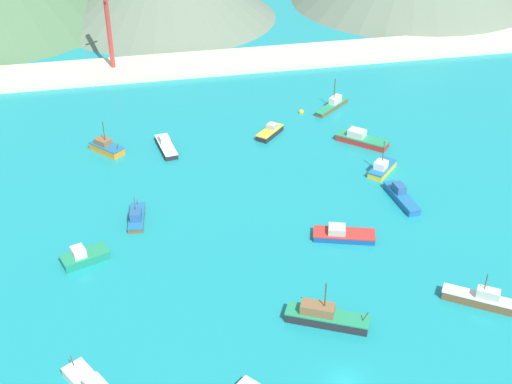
{
  "coord_description": "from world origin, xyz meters",
  "views": [
    {
      "loc": [
        -21.79,
        -52.74,
        62.87
      ],
      "look_at": [
        -2.18,
        42.46,
        0.73
      ],
      "focal_mm": 47.78,
      "sensor_mm": 36.0,
      "label": 1
    }
  ],
  "objects_px": {
    "fishing_boat_5": "(136,217)",
    "fishing_boat_6": "(401,196)",
    "fishing_boat_14": "(166,146)",
    "buoy_0": "(301,112)",
    "fishing_boat_13": "(325,316)",
    "fishing_boat_10": "(333,105)",
    "fishing_boat_7": "(270,132)",
    "fishing_boat_2": "(382,168)",
    "fishing_boat_8": "(84,256)",
    "fishing_boat_3": "(479,298)",
    "fishing_boat_15": "(106,147)",
    "fishing_boat_4": "(343,234)",
    "fishing_boat_0": "(361,139)",
    "radio_tower": "(107,13)"
  },
  "relations": [
    {
      "from": "fishing_boat_7",
      "to": "fishing_boat_13",
      "type": "height_order",
      "value": "fishing_boat_13"
    },
    {
      "from": "fishing_boat_15",
      "to": "fishing_boat_4",
      "type": "bearing_deg",
      "value": -45.09
    },
    {
      "from": "fishing_boat_7",
      "to": "fishing_boat_14",
      "type": "bearing_deg",
      "value": -175.64
    },
    {
      "from": "fishing_boat_13",
      "to": "buoy_0",
      "type": "xyz_separation_m",
      "value": [
        13.07,
        61.49,
        -0.88
      ]
    },
    {
      "from": "fishing_boat_13",
      "to": "fishing_boat_0",
      "type": "bearing_deg",
      "value": 65.59
    },
    {
      "from": "fishing_boat_8",
      "to": "buoy_0",
      "type": "relative_size",
      "value": 6.81
    },
    {
      "from": "fishing_boat_13",
      "to": "fishing_boat_3",
      "type": "bearing_deg",
      "value": -2.08
    },
    {
      "from": "fishing_boat_10",
      "to": "fishing_boat_7",
      "type": "bearing_deg",
      "value": -149.64
    },
    {
      "from": "fishing_boat_8",
      "to": "fishing_boat_15",
      "type": "relative_size",
      "value": 1.05
    },
    {
      "from": "fishing_boat_6",
      "to": "buoy_0",
      "type": "bearing_deg",
      "value": 102.29
    },
    {
      "from": "fishing_boat_7",
      "to": "fishing_boat_10",
      "type": "relative_size",
      "value": 0.74
    },
    {
      "from": "fishing_boat_0",
      "to": "fishing_boat_14",
      "type": "height_order",
      "value": "fishing_boat_0"
    },
    {
      "from": "fishing_boat_13",
      "to": "fishing_boat_10",
      "type": "bearing_deg",
      "value": 72.06
    },
    {
      "from": "fishing_boat_7",
      "to": "buoy_0",
      "type": "bearing_deg",
      "value": 44.68
    },
    {
      "from": "fishing_boat_15",
      "to": "fishing_boat_0",
      "type": "bearing_deg",
      "value": -7.71
    },
    {
      "from": "fishing_boat_5",
      "to": "fishing_boat_6",
      "type": "relative_size",
      "value": 0.8
    },
    {
      "from": "radio_tower",
      "to": "fishing_boat_3",
      "type": "bearing_deg",
      "value": -63.46
    },
    {
      "from": "fishing_boat_0",
      "to": "buoy_0",
      "type": "distance_m",
      "value": 17.19
    },
    {
      "from": "fishing_boat_14",
      "to": "buoy_0",
      "type": "distance_m",
      "value": 30.91
    },
    {
      "from": "fishing_boat_4",
      "to": "fishing_boat_10",
      "type": "bearing_deg",
      "value": 74.87
    },
    {
      "from": "fishing_boat_6",
      "to": "fishing_boat_7",
      "type": "xyz_separation_m",
      "value": [
        -16.39,
        27.36,
        -0.07
      ]
    },
    {
      "from": "fishing_boat_4",
      "to": "fishing_boat_13",
      "type": "distance_m",
      "value": 19.18
    },
    {
      "from": "fishing_boat_2",
      "to": "radio_tower",
      "type": "height_order",
      "value": "radio_tower"
    },
    {
      "from": "fishing_boat_6",
      "to": "fishing_boat_13",
      "type": "xyz_separation_m",
      "value": [
        -20.88,
        -25.64,
        0.23
      ]
    },
    {
      "from": "fishing_boat_8",
      "to": "fishing_boat_15",
      "type": "bearing_deg",
      "value": 83.33
    },
    {
      "from": "fishing_boat_2",
      "to": "buoy_0",
      "type": "xyz_separation_m",
      "value": [
        -7.93,
        26.48,
        -0.71
      ]
    },
    {
      "from": "fishing_boat_3",
      "to": "fishing_boat_8",
      "type": "relative_size",
      "value": 1.21
    },
    {
      "from": "fishing_boat_15",
      "to": "buoy_0",
      "type": "xyz_separation_m",
      "value": [
        40.29,
        8.71,
        -0.77
      ]
    },
    {
      "from": "fishing_boat_4",
      "to": "fishing_boat_7",
      "type": "bearing_deg",
      "value": 95.69
    },
    {
      "from": "radio_tower",
      "to": "buoy_0",
      "type": "bearing_deg",
      "value": -38.85
    },
    {
      "from": "fishing_boat_5",
      "to": "fishing_boat_8",
      "type": "distance_m",
      "value": 12.12
    },
    {
      "from": "fishing_boat_0",
      "to": "fishing_boat_13",
      "type": "height_order",
      "value": "fishing_boat_13"
    },
    {
      "from": "fishing_boat_0",
      "to": "fishing_boat_3",
      "type": "relative_size",
      "value": 1.07
    },
    {
      "from": "fishing_boat_2",
      "to": "fishing_boat_6",
      "type": "height_order",
      "value": "fishing_boat_2"
    },
    {
      "from": "fishing_boat_13",
      "to": "fishing_boat_14",
      "type": "height_order",
      "value": "fishing_boat_13"
    },
    {
      "from": "fishing_boat_3",
      "to": "buoy_0",
      "type": "distance_m",
      "value": 62.85
    },
    {
      "from": "fishing_boat_7",
      "to": "fishing_boat_10",
      "type": "xyz_separation_m",
      "value": [
        15.64,
        9.16,
        0.05
      ]
    },
    {
      "from": "fishing_boat_2",
      "to": "fishing_boat_14",
      "type": "height_order",
      "value": "fishing_boat_2"
    },
    {
      "from": "fishing_boat_10",
      "to": "fishing_boat_3",
      "type": "bearing_deg",
      "value": -88.72
    },
    {
      "from": "fishing_boat_5",
      "to": "fishing_boat_15",
      "type": "bearing_deg",
      "value": 99.97
    },
    {
      "from": "fishing_boat_6",
      "to": "fishing_boat_4",
      "type": "bearing_deg",
      "value": -147.38
    },
    {
      "from": "fishing_boat_15",
      "to": "fishing_boat_2",
      "type": "bearing_deg",
      "value": -20.22
    },
    {
      "from": "fishing_boat_2",
      "to": "fishing_boat_10",
      "type": "bearing_deg",
      "value": 91.83
    },
    {
      "from": "fishing_boat_0",
      "to": "fishing_boat_7",
      "type": "relative_size",
      "value": 1.43
    },
    {
      "from": "fishing_boat_5",
      "to": "buoy_0",
      "type": "bearing_deg",
      "value": 42.4
    },
    {
      "from": "fishing_boat_3",
      "to": "buoy_0",
      "type": "relative_size",
      "value": 8.2
    },
    {
      "from": "fishing_boat_0",
      "to": "fishing_boat_14",
      "type": "xyz_separation_m",
      "value": [
        -37.14,
        5.18,
        -0.13
      ]
    },
    {
      "from": "fishing_boat_10",
      "to": "radio_tower",
      "type": "bearing_deg",
      "value": 146.42
    },
    {
      "from": "fishing_boat_4",
      "to": "buoy_0",
      "type": "xyz_separation_m",
      "value": [
        5.04,
        44.07,
        -0.54
      ]
    },
    {
      "from": "fishing_boat_13",
      "to": "fishing_boat_15",
      "type": "bearing_deg",
      "value": 117.29
    }
  ]
}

